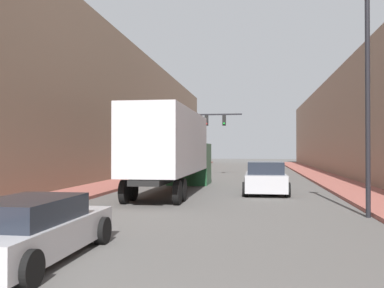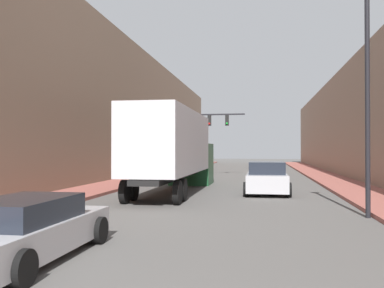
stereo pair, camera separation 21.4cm
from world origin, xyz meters
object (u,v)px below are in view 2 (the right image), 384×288
Objects in this scene: suv_car at (267,178)px; sedan_car at (28,229)px; semi_truck at (175,149)px; traffic_signal_gantry at (195,129)px; street_lamp at (367,71)px.

sedan_car is at bearing -109.44° from suv_car.
semi_truck is 14.41m from traffic_signal_gantry.
sedan_car is at bearing -140.40° from street_lamp.
suv_car is 0.74× the size of traffic_signal_gantry.
traffic_signal_gantry reaches higher than semi_truck.
suv_car is at bearing -67.17° from traffic_signal_gantry.
semi_truck reaches higher than sedan_car.
semi_truck is 2.79× the size of sedan_car.
semi_truck is 1.68× the size of street_lamp.
suv_car is (4.96, 14.06, 0.16)m from sedan_car.
street_lamp reaches higher than semi_truck.
suv_car is (4.74, 0.07, -1.52)m from semi_truck.
street_lamp is at bearing -66.33° from suv_car.
street_lamp is (9.18, -21.50, 0.86)m from traffic_signal_gantry.
sedan_car is 1.01× the size of suv_car.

